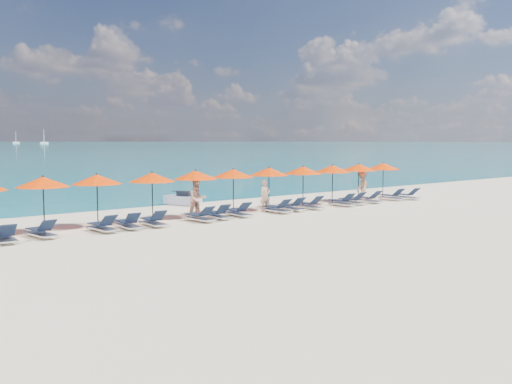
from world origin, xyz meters
TOP-DOWN VIEW (x-y plane):
  - ground at (0.00, 0.00)m, footprint 1400.00×1400.00m
  - sailboat_near at (152.66, 484.46)m, footprint 6.88×2.29m
  - sailboat_far at (153.64, 568.21)m, footprint 6.27×2.09m
  - jetski at (-0.07, 9.48)m, footprint 1.50×2.33m
  - beachgoer_a at (1.59, 4.23)m, footprint 0.62×0.42m
  - beachgoer_b at (-2.53, 4.23)m, footprint 0.96×0.63m
  - beachgoer_c at (9.78, 4.80)m, footprint 1.26×0.81m
  - umbrella_1 at (-9.41, 4.77)m, footprint 2.10×2.10m
  - umbrella_2 at (-7.14, 4.84)m, footprint 2.10×2.10m
  - umbrella_3 at (-4.66, 4.60)m, footprint 2.10×2.10m
  - umbrella_4 at (-2.26, 4.76)m, footprint 2.10×2.10m
  - umbrella_5 at (-0.07, 4.70)m, footprint 2.10×2.10m
  - umbrella_6 at (2.34, 4.80)m, footprint 2.10×2.10m
  - umbrella_7 at (4.62, 4.60)m, footprint 2.10×2.10m
  - umbrella_8 at (6.97, 4.63)m, footprint 2.10×2.10m
  - umbrella_9 at (9.47, 4.82)m, footprint 2.10×2.10m
  - umbrella_10 at (11.78, 4.80)m, footprint 2.10×2.10m
  - lounger_1 at (-11.30, 3.34)m, footprint 0.75×1.74m
  - lounger_2 at (-9.93, 3.58)m, footprint 0.79×1.75m
  - lounger_3 at (-7.57, 3.40)m, footprint 0.71×1.73m
  - lounger_4 at (-6.44, 3.44)m, footprint 0.79×1.75m
  - lounger_5 at (-5.28, 3.41)m, footprint 0.73×1.74m
  - lounger_6 at (-2.98, 3.35)m, footprint 0.75×1.74m
  - lounger_7 at (-1.88, 3.54)m, footprint 0.72×1.73m
  - lounger_8 at (-0.60, 3.63)m, footprint 0.69×1.72m
  - lounger_9 at (1.76, 3.48)m, footprint 0.69×1.72m
  - lounger_10 at (2.91, 3.64)m, footprint 0.65×1.71m
  - lounger_11 at (4.16, 3.59)m, footprint 0.63×1.70m
  - lounger_12 at (6.55, 3.49)m, footprint 0.75×1.74m
  - lounger_13 at (7.56, 3.61)m, footprint 0.71×1.73m
  - lounger_14 at (8.94, 3.58)m, footprint 0.65×1.71m
  - lounger_15 at (11.17, 3.64)m, footprint 0.75×1.74m
  - lounger_16 at (12.31, 3.36)m, footprint 0.66×1.71m

SIDE VIEW (x-z plane):
  - ground at x=0.00m, z-range 0.00..0.00m
  - lounger_1 at x=-11.30m, z-range -0.09..0.56m
  - lounger_2 at x=-9.93m, z-range -0.09..0.56m
  - lounger_3 at x=-7.57m, z-range -0.09..0.56m
  - lounger_4 at x=-6.44m, z-range -0.09..0.56m
  - lounger_5 at x=-5.28m, z-range -0.09..0.56m
  - lounger_6 at x=-2.98m, z-range -0.09..0.56m
  - lounger_7 at x=-1.88m, z-range -0.09..0.56m
  - lounger_8 at x=-0.60m, z-range -0.09..0.56m
  - lounger_9 at x=1.76m, z-range -0.09..0.56m
  - lounger_10 at x=2.91m, z-range -0.09..0.56m
  - lounger_11 at x=4.16m, z-range -0.09..0.56m
  - lounger_12 at x=6.55m, z-range -0.09..0.56m
  - lounger_13 at x=7.56m, z-range -0.09..0.56m
  - lounger_14 at x=8.94m, z-range -0.09..0.56m
  - lounger_15 at x=11.17m, z-range -0.09..0.56m
  - lounger_16 at x=12.31m, z-range -0.09..0.56m
  - jetski at x=-0.07m, z-range -0.07..0.71m
  - beachgoer_a at x=1.59m, z-range 0.00..1.64m
  - beachgoer_c at x=9.78m, z-range 0.00..1.79m
  - beachgoer_b at x=-2.53m, z-range 0.00..1.85m
  - sailboat_far at x=153.64m, z-range -4.57..6.93m
  - sailboat_near at x=152.66m, z-range -5.01..7.60m
  - umbrella_1 at x=-9.41m, z-range 0.88..3.16m
  - umbrella_2 at x=-7.14m, z-range 0.88..3.16m
  - umbrella_3 at x=-4.66m, z-range 0.88..3.16m
  - umbrella_4 at x=-2.26m, z-range 0.88..3.16m
  - umbrella_5 at x=-0.07m, z-range 0.88..3.16m
  - umbrella_6 at x=2.34m, z-range 0.88..3.16m
  - umbrella_7 at x=4.62m, z-range 0.88..3.16m
  - umbrella_8 at x=6.97m, z-range 0.88..3.16m
  - umbrella_9 at x=9.47m, z-range 0.88..3.16m
  - umbrella_10 at x=11.78m, z-range 0.88..3.16m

